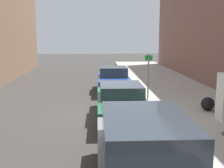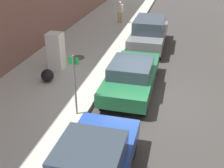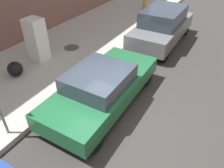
% 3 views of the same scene
% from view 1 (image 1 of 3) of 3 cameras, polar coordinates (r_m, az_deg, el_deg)
% --- Properties ---
extents(ground_plane, '(80.00, 80.00, 0.00)m').
position_cam_1_polar(ground_plane, '(11.72, -0.38, -6.39)').
color(ground_plane, '#383533').
extents(sidewalk_slab, '(4.70, 44.00, 0.18)m').
position_cam_1_polar(sidewalk_slab, '(12.51, 18.13, -5.42)').
color(sidewalk_slab, '#B2ADA0').
rests_on(sidewalk_slab, ground).
extents(street_sign_post, '(0.36, 0.07, 2.25)m').
position_cam_1_polar(street_sign_post, '(13.62, 7.38, 2.04)').
color(street_sign_post, slate).
rests_on(street_sign_post, sidewalk_slab).
extents(trash_bag, '(0.57, 0.57, 0.57)m').
position_cam_1_polar(trash_bag, '(12.39, 18.88, -3.84)').
color(trash_bag, black).
rests_on(trash_bag, sidewalk_slab).
extents(parked_hatchback_blue, '(1.80, 3.89, 1.46)m').
position_cam_1_polar(parked_hatchback_blue, '(16.40, 0.29, 0.98)').
color(parked_hatchback_blue, '#23479E').
rests_on(parked_hatchback_blue, ground).
extents(parked_sedan_green, '(1.88, 4.62, 1.37)m').
position_cam_1_polar(parked_sedan_green, '(11.09, 1.90, -3.56)').
color(parked_sedan_green, '#1E6038').
rests_on(parked_sedan_green, ground).
extents(parked_suv_gray, '(1.88, 4.64, 1.74)m').
position_cam_1_polar(parked_suv_gray, '(5.80, 6.72, -14.55)').
color(parked_suv_gray, slate).
rests_on(parked_suv_gray, ground).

